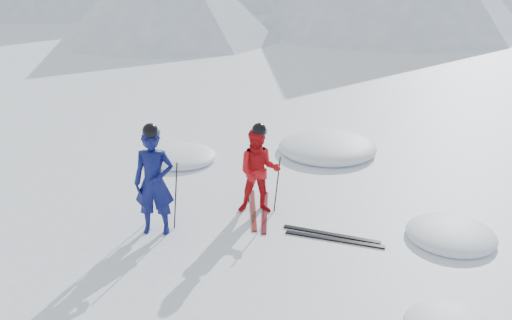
% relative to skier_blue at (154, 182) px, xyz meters
% --- Properties ---
extents(ground, '(160.00, 160.00, 0.00)m').
position_rel_skier_blue_xyz_m(ground, '(2.74, 0.76, -0.93)').
color(ground, white).
rests_on(ground, ground).
extents(skier_blue, '(0.80, 0.67, 1.87)m').
position_rel_skier_blue_xyz_m(skier_blue, '(0.00, 0.00, 0.00)').
color(skier_blue, '#0D124F').
rests_on(skier_blue, ground).
extents(skier_red, '(0.97, 0.88, 1.63)m').
position_rel_skier_blue_xyz_m(skier_red, '(1.32, 1.42, -0.12)').
color(skier_red, red).
rests_on(skier_red, ground).
extents(pole_blue_left, '(0.12, 0.09, 1.24)m').
position_rel_skier_blue_xyz_m(pole_blue_left, '(-0.30, 0.15, -0.31)').
color(pole_blue_left, black).
rests_on(pole_blue_left, ground).
extents(pole_blue_right, '(0.12, 0.07, 1.24)m').
position_rel_skier_blue_xyz_m(pole_blue_right, '(0.25, 0.25, -0.31)').
color(pole_blue_right, black).
rests_on(pole_blue_right, ground).
extents(pole_red_left, '(0.11, 0.09, 1.09)m').
position_rel_skier_blue_xyz_m(pole_red_left, '(1.02, 1.67, -0.39)').
color(pole_red_left, black).
rests_on(pole_red_left, ground).
extents(pole_red_right, '(0.11, 0.08, 1.09)m').
position_rel_skier_blue_xyz_m(pole_red_right, '(1.62, 1.57, -0.39)').
color(pole_red_right, black).
rests_on(pole_red_right, ground).
extents(ski_worn_left, '(0.81, 1.57, 0.03)m').
position_rel_skier_blue_xyz_m(ski_worn_left, '(1.20, 1.42, -0.92)').
color(ski_worn_left, black).
rests_on(ski_worn_left, ground).
extents(ski_worn_right, '(0.71, 1.61, 0.03)m').
position_rel_skier_blue_xyz_m(ski_worn_right, '(1.44, 1.42, -0.92)').
color(ski_worn_right, black).
rests_on(ski_worn_right, ground).
extents(ski_loose_a, '(1.70, 0.19, 0.03)m').
position_rel_skier_blue_xyz_m(ski_loose_a, '(2.82, 1.08, -0.92)').
color(ski_loose_a, black).
rests_on(ski_loose_a, ground).
extents(ski_loose_b, '(1.70, 0.25, 0.03)m').
position_rel_skier_blue_xyz_m(ski_loose_b, '(2.92, 0.93, -0.92)').
color(ski_loose_b, black).
rests_on(ski_loose_b, ground).
extents(snow_lumps, '(7.79, 7.63, 0.52)m').
position_rel_skier_blue_xyz_m(snow_lumps, '(1.74, 3.75, -0.93)').
color(snow_lumps, white).
rests_on(snow_lumps, ground).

